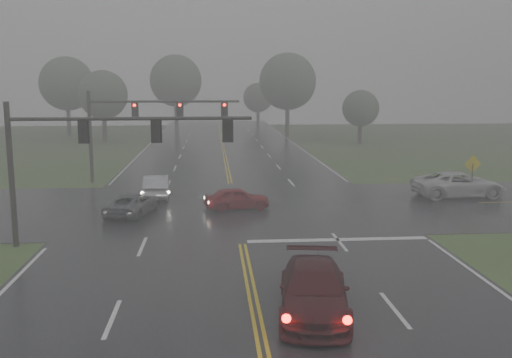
{
  "coord_description": "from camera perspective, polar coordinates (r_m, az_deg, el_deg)",
  "views": [
    {
      "loc": [
        -1.35,
        -11.07,
        7.26
      ],
      "look_at": [
        0.79,
        16.0,
        2.69
      ],
      "focal_mm": 40.0,
      "sensor_mm": 36.0,
      "label": 1
    }
  ],
  "objects": [
    {
      "name": "signal_gantry_far",
      "position": [
        43.0,
        -11.89,
        5.94
      ],
      "size": [
        11.09,
        0.34,
        6.74
      ],
      "color": "black",
      "rests_on": "ground"
    },
    {
      "name": "tree_n_far",
      "position": [
        97.87,
        0.19,
        8.13
      ],
      "size": [
        5.03,
        5.03,
        7.39
      ],
      "color": "#2E241E",
      "rests_on": "ground"
    },
    {
      "name": "signal_gantry_near",
      "position": [
        26.4,
        -16.72,
        3.2
      ],
      "size": [
        10.8,
        0.28,
        6.48
      ],
      "color": "black",
      "rests_on": "ground"
    },
    {
      "name": "tree_e_near",
      "position": [
        70.47,
        10.42,
        6.95
      ],
      "size": [
        4.42,
        4.42,
        6.49
      ],
      "color": "#2E241E",
      "rests_on": "ground"
    },
    {
      "name": "tree_n_mid",
      "position": [
        89.19,
        -8.04,
        9.7
      ],
      "size": [
        7.92,
        7.92,
        11.63
      ],
      "color": "#2E241E",
      "rests_on": "ground"
    },
    {
      "name": "tree_nw_b",
      "position": [
        84.25,
        -18.39,
        9.03
      ],
      "size": [
        7.46,
        7.46,
        10.95
      ],
      "color": "#2E241E",
      "rests_on": "ground"
    },
    {
      "name": "tree_nw_a",
      "position": [
        74.1,
        -15.04,
        8.13
      ],
      "size": [
        6.06,
        6.06,
        8.9
      ],
      "color": "#2E241E",
      "rests_on": "ground"
    },
    {
      "name": "sign_diamond_east",
      "position": [
        38.51,
        20.84,
        0.92
      ],
      "size": [
        1.17,
        0.22,
        2.82
      ],
      "rotation": [
        0.0,
        0.0,
        0.15
      ],
      "color": "black",
      "rests_on": "ground"
    },
    {
      "name": "sedan_red",
      "position": [
        33.31,
        -1.91,
        -3.05
      ],
      "size": [
        3.98,
        2.13,
        1.29
      ],
      "primitive_type": "imported",
      "rotation": [
        0.0,
        0.0,
        1.74
      ],
      "color": "maroon",
      "rests_on": "ground"
    },
    {
      "name": "car_grey",
      "position": [
        32.67,
        -12.19,
        -3.51
      ],
      "size": [
        3.06,
        4.78,
        1.23
      ],
      "primitive_type": "imported",
      "rotation": [
        0.0,
        0.0,
        2.89
      ],
      "color": "#4E5155",
      "rests_on": "ground"
    },
    {
      "name": "pickup_white",
      "position": [
        39.08,
        19.56,
        -1.72
      ],
      "size": [
        5.95,
        2.9,
        1.63
      ],
      "primitive_type": "imported",
      "rotation": [
        0.0,
        0.0,
        1.61
      ],
      "color": "silver",
      "rests_on": "ground"
    },
    {
      "name": "cross_street",
      "position": [
        33.89,
        -2.13,
        -2.83
      ],
      "size": [
        120.0,
        14.0,
        0.02
      ],
      "primitive_type": "cube",
      "color": "black",
      "rests_on": "ground"
    },
    {
      "name": "sedan_silver",
      "position": [
        37.24,
        -9.9,
        -1.84
      ],
      "size": [
        1.81,
        4.51,
        1.46
      ],
      "primitive_type": "imported",
      "rotation": [
        0.0,
        0.0,
        3.2
      ],
      "color": "#AEB1B6",
      "rests_on": "ground"
    },
    {
      "name": "main_road",
      "position": [
        31.94,
        -1.98,
        -3.6
      ],
      "size": [
        18.0,
        160.0,
        0.02
      ],
      "primitive_type": "cube",
      "color": "black",
      "rests_on": "ground"
    },
    {
      "name": "sedan_maroon",
      "position": [
        18.76,
        5.76,
        -13.26
      ],
      "size": [
        2.9,
        5.54,
        1.53
      ],
      "primitive_type": "imported",
      "rotation": [
        0.0,
        0.0,
        -0.15
      ],
      "color": "#3B0A0F",
      "rests_on": "ground"
    },
    {
      "name": "stop_bar",
      "position": [
        27.12,
        8.16,
        -6.08
      ],
      "size": [
        8.5,
        0.5,
        0.01
      ],
      "primitive_type": "cube",
      "color": "silver",
      "rests_on": "ground"
    },
    {
      "name": "tree_ne_a",
      "position": [
        78.7,
        3.18,
        9.7
      ],
      "size": [
        7.76,
        7.76,
        11.39
      ],
      "color": "#2E241E",
      "rests_on": "ground"
    }
  ]
}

